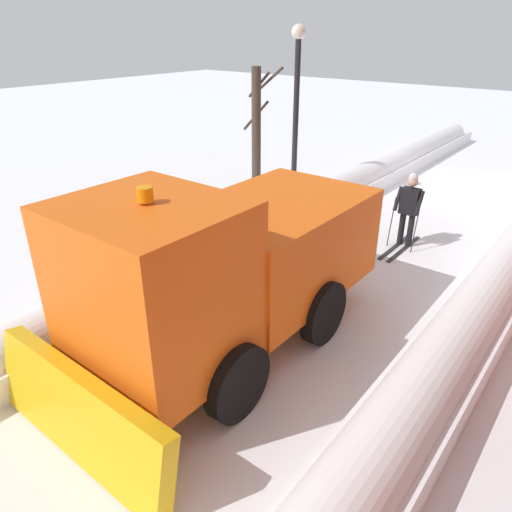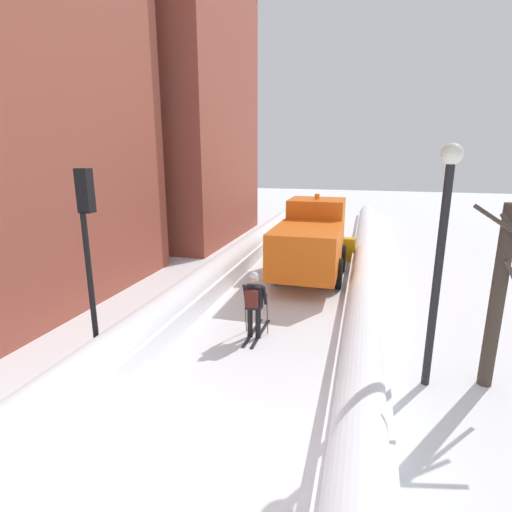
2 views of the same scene
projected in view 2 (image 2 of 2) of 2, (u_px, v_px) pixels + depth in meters
ground_plane at (293, 281)px, 15.23m from camera, size 80.00×80.00×0.00m
snowbank_left at (228, 265)px, 15.78m from camera, size 1.10×36.00×1.04m
snowbank_right at (364, 277)px, 14.47m from camera, size 1.10×36.00×0.91m
building_brick_mid at (161, 113)px, 22.17m from camera, size 8.60×9.49×13.70m
plow_truck at (311, 240)px, 15.39m from camera, size 3.20×5.98×3.12m
skier at (254, 302)px, 10.32m from camera, size 0.62×1.80×1.81m
traffic_light_pole at (88, 233)px, 8.37m from camera, size 0.28×0.42×4.42m
street_lamp at (442, 238)px, 7.69m from camera, size 0.40×0.40×4.90m
bare_tree_near at (498, 295)px, 7.94m from camera, size 1.30×0.77×3.82m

